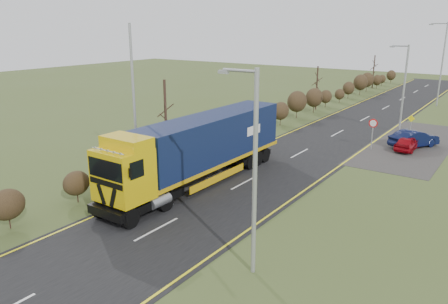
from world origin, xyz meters
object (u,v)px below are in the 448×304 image
(streetlight_near, at_px, (253,166))
(speed_sign, at_px, (373,128))
(lorry, at_px, (200,146))
(car_blue_sedan, at_px, (414,139))
(car_red_hatchback, at_px, (408,143))

(streetlight_near, relative_size, speed_sign, 3.23)
(lorry, bearing_deg, car_blue_sedan, 61.84)
(streetlight_near, bearing_deg, lorry, 139.13)
(lorry, height_order, speed_sign, lorry)
(car_red_hatchback, height_order, car_blue_sedan, car_blue_sedan)
(speed_sign, bearing_deg, car_red_hatchback, 31.75)
(streetlight_near, bearing_deg, car_blue_sedan, 87.34)
(lorry, bearing_deg, streetlight_near, -40.56)
(car_red_hatchback, height_order, streetlight_near, streetlight_near)
(car_blue_sedan, bearing_deg, speed_sign, 76.49)
(lorry, bearing_deg, speed_sign, 65.49)
(streetlight_near, distance_m, speed_sign, 21.02)
(lorry, distance_m, car_blue_sedan, 19.04)
(car_blue_sedan, relative_size, streetlight_near, 0.53)
(streetlight_near, bearing_deg, car_red_hatchback, 87.70)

